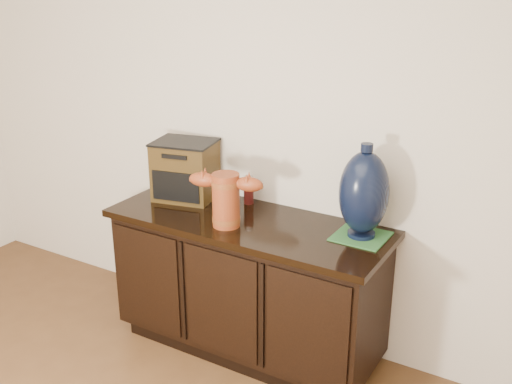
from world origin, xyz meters
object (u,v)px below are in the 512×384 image
Objects in this scene: sideboard at (248,284)px; lamp_base at (364,193)px; spray_can at (249,190)px; terracotta_vessel at (226,197)px; tv_radio at (185,170)px.

sideboard is 3.24× the size of lamp_base.
spray_can reaches higher than sideboard.
terracotta_vessel is 0.66m from lamp_base.
spray_can is at bearing 87.58° from terracotta_vessel.
terracotta_vessel is at bearing -115.46° from sideboard.
lamp_base is 0.71m from spray_can.
terracotta_vessel reaches higher than spray_can.
lamp_base is at bearing 9.88° from sideboard.
lamp_base is (0.57, 0.10, 0.59)m from sideboard.
spray_can is (-0.12, 0.20, 0.44)m from sideboard.
terracotta_vessel is 2.47× the size of spray_can.
sideboard is 3.82× the size of terracotta_vessel.
lamp_base reaches higher than spray_can.
terracotta_vessel is at bearing -78.93° from spray_can.
tv_radio is at bearing 167.78° from sideboard.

